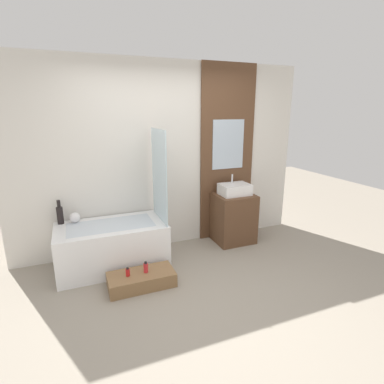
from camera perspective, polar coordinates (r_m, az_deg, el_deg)
The scene contains 12 objects.
ground_plane at distance 3.35m, azimuth 3.71°, elevation -20.20°, with size 12.00×12.00×0.00m, color gray.
wall_tiled_back at distance 4.26m, azimuth -5.22°, elevation 6.52°, with size 4.20×0.06×2.60m, color silver.
wall_wood_accent at distance 4.58m, azimuth 6.73°, elevation 7.22°, with size 0.87×0.04×2.60m.
bathtub at distance 4.00m, azimuth -14.92°, elevation -9.79°, with size 1.33×0.73×0.57m.
glass_shower_screen at distance 3.81m, azimuth -6.25°, elevation 3.14°, with size 0.01×0.64×1.16m, color silver.
wooden_step_bench at distance 3.60m, azimuth -9.60°, elevation -16.11°, with size 0.75×0.36×0.16m, color olive.
vanity_cabinet at distance 4.58m, azimuth 7.92°, elevation -4.95°, with size 0.57×0.49×0.74m, color brown.
sink at distance 4.45m, azimuth 8.13°, elevation 0.51°, with size 0.43×0.31×0.29m.
vase_tall_dark at distance 4.10m, azimuth -23.86°, elevation -3.88°, with size 0.08×0.08×0.31m.
vase_round_light at distance 4.08m, azimuth -21.41°, elevation -4.57°, with size 0.13×0.13×0.13m, color white.
bottle_soap_primary at distance 3.52m, azimuth -12.15°, elevation -14.70°, with size 0.05×0.05×0.10m.
bottle_soap_secondary at distance 3.54m, azimuth -8.79°, elevation -14.04°, with size 0.05×0.05×0.13m.
Camera 1 is at (-1.20, -2.45, 1.95)m, focal length 28.00 mm.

